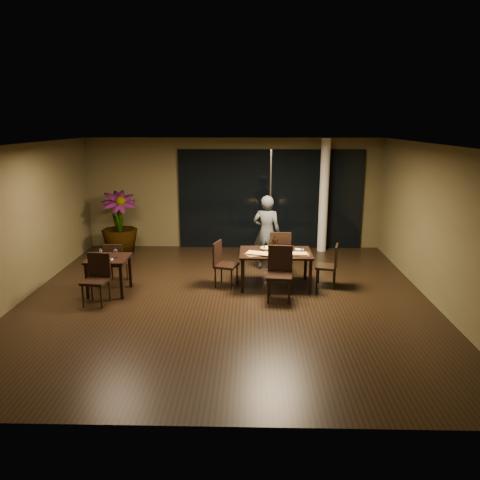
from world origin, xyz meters
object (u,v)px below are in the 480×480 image
Objects in this scene: main_table at (275,255)px; bottle_c at (274,243)px; chair_side_near at (97,276)px; bottle_a at (272,244)px; bottle_b at (277,245)px; diner at (267,233)px; chair_main_far at (280,251)px; chair_main_near at (280,270)px; potted_plant at (119,223)px; chair_side_far at (115,261)px; chair_main_left at (222,261)px; chair_main_right at (330,263)px; side_table at (109,263)px.

bottle_c is at bearing 105.35° from main_table.
main_table is at bearing 24.18° from chair_side_near.
bottle_a is 1.03× the size of bottle_b.
chair_side_near is at bearing -163.27° from main_table.
diner is at bearing 41.53° from chair_side_near.
main_table is at bearing -160.91° from bottle_b.
chair_main_near is (-0.09, -1.50, 0.02)m from chair_main_far.
chair_side_near is 0.59× the size of potted_plant.
chair_side_far is at bearing 178.92° from main_table.
main_table is 1.57× the size of chair_main_left.
potted_plant reaches higher than chair_side_far.
chair_main_right is 1.29m from bottle_a.
bottle_a is 0.86× the size of bottle_c.
chair_main_right is 3.23× the size of bottle_a.
chair_main_near reaches higher than main_table.
diner is 1.20m from bottle_b.
chair_side_far is at bearing 96.09° from chair_side_near.
potted_plant reaches higher than chair_side_near.
chair_main_left reaches higher than main_table.
bottle_b is 0.83× the size of bottle_c.
chair_main_far is 3.61× the size of bottle_a.
chair_main_near reaches higher than chair_side_far.
side_table is 2.89× the size of bottle_b.
bottle_a is at bearing 9.79° from side_table.
diner is (-0.16, 1.20, 0.21)m from main_table.
bottle_b is at bearing -77.80° from chair_main_right.
chair_side_far is 2.43m from potted_plant.
chair_main_right is (1.11, 0.72, -0.08)m from chair_main_near.
chair_main_near reaches higher than side_table.
main_table is 3.44m from side_table.
chair_side_near reaches higher than main_table.
bottle_c is (3.44, 1.13, 0.38)m from chair_side_near.
potted_plant is (-2.86, 2.42, 0.29)m from chair_main_left.
chair_main_left is 0.58× the size of potted_plant.
bottle_a is (3.91, -2.34, 0.07)m from potted_plant.
main_table is 0.75m from chair_main_near.
chair_main_far is 1.14× the size of chair_side_far.
bottle_c is (-0.16, -0.66, 0.34)m from chair_main_far.
side_table is 0.83× the size of chair_side_near.
bottle_a reaches higher than main_table.
bottle_c is at bearing 107.42° from diner.
chair_side_near reaches higher than chair_main_left.
bottle_a reaches higher than chair_side_near.
diner is 4.01m from potted_plant.
chair_side_near is (-3.60, -1.80, -0.03)m from chair_main_far.
side_table is at bearing 19.08° from chair_main_far.
chair_main_near is 0.64× the size of potted_plant.
chair_side_far is 0.93× the size of chair_side_near.
chair_main_left is (-1.26, -0.76, -0.04)m from chair_main_far.
bottle_a is (0.08, -1.12, 0.01)m from diner.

